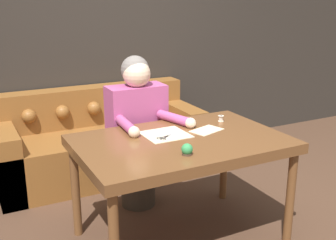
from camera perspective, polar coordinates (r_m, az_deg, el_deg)
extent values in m
plane|color=#4C3323|center=(3.13, 3.11, -15.84)|extent=(16.00, 16.00, 0.00)
cube|color=#2D2823|center=(4.35, -9.16, 11.38)|extent=(8.00, 0.06, 2.60)
cube|color=brown|center=(2.82, 1.81, -3.25)|extent=(1.39, 0.91, 0.07)
cylinder|color=brown|center=(3.03, 16.22, -10.26)|extent=(0.06, 0.06, 0.69)
cylinder|color=brown|center=(3.10, -12.40, -9.39)|extent=(0.06, 0.06, 0.69)
cylinder|color=brown|center=(3.59, 7.60, -5.43)|extent=(0.06, 0.06, 0.69)
cube|color=brown|center=(4.11, -9.03, -4.41)|extent=(1.92, 0.80, 0.44)
cube|color=brown|center=(4.25, -10.52, 1.98)|extent=(1.92, 0.22, 0.37)
cube|color=brown|center=(3.93, -21.13, -5.15)|extent=(0.20, 0.80, 0.60)
cube|color=brown|center=(4.41, 1.60, -1.65)|extent=(0.20, 0.80, 0.60)
sphere|color=brown|center=(4.01, -18.32, 0.49)|extent=(0.13, 0.13, 0.13)
sphere|color=brown|center=(4.06, -14.09, 1.05)|extent=(0.13, 0.13, 0.13)
sphere|color=brown|center=(4.13, -9.99, 1.58)|extent=(0.13, 0.13, 0.13)
sphere|color=brown|center=(4.23, -6.06, 2.09)|extent=(0.13, 0.13, 0.13)
sphere|color=brown|center=(4.35, -2.31, 2.56)|extent=(0.13, 0.13, 0.13)
cube|color=white|center=(4.07, -3.77, -1.13)|extent=(0.32, 0.32, 0.00)
cylinder|color=#33281E|center=(3.50, -4.10, -7.77)|extent=(0.28, 0.28, 0.48)
cube|color=#B24C84|center=(3.32, -4.28, 0.17)|extent=(0.45, 0.22, 0.53)
sphere|color=beige|center=(3.22, -4.28, 6.26)|extent=(0.21, 0.21, 0.21)
sphere|color=slate|center=(3.24, -4.50, 6.81)|extent=(0.22, 0.22, 0.22)
cylinder|color=#B24C84|center=(3.00, -5.63, -0.73)|extent=(0.09, 0.34, 0.07)
sphere|color=beige|center=(2.85, -4.61, -1.65)|extent=(0.08, 0.08, 0.08)
cylinder|color=#B24C84|center=(3.15, 0.90, 0.22)|extent=(0.16, 0.34, 0.07)
sphere|color=beige|center=(3.04, 3.07, -0.42)|extent=(0.08, 0.08, 0.08)
cube|color=beige|center=(2.89, -0.34, -1.97)|extent=(0.30, 0.29, 0.00)
cube|color=beige|center=(2.99, 5.24, -1.40)|extent=(0.26, 0.21, 0.00)
cube|color=silver|center=(2.92, 0.61, -1.79)|extent=(0.11, 0.08, 0.00)
cube|color=black|center=(2.83, -0.29, -2.38)|extent=(0.07, 0.06, 0.00)
torus|color=black|center=(2.80, -0.66, -2.63)|extent=(0.04, 0.04, 0.01)
cube|color=silver|center=(2.91, 0.96, -1.88)|extent=(0.12, 0.05, 0.00)
cube|color=black|center=(2.84, -0.53, -2.33)|extent=(0.08, 0.03, 0.00)
torus|color=black|center=(2.81, -1.14, -2.51)|extent=(0.04, 0.04, 0.01)
cylinder|color=silver|center=(2.87, 0.07, -2.15)|extent=(0.01, 0.01, 0.01)
cylinder|color=beige|center=(3.22, 7.18, 0.21)|extent=(0.03, 0.03, 0.04)
cylinder|color=beige|center=(3.21, 7.20, 0.56)|extent=(0.04, 0.04, 0.00)
cylinder|color=beige|center=(3.22, 7.17, -0.14)|extent=(0.04, 0.04, 0.00)
cylinder|color=#4C3828|center=(2.54, 2.59, -4.61)|extent=(0.06, 0.06, 0.01)
sphere|color=#338C4C|center=(2.53, 2.60, -3.96)|extent=(0.07, 0.07, 0.07)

